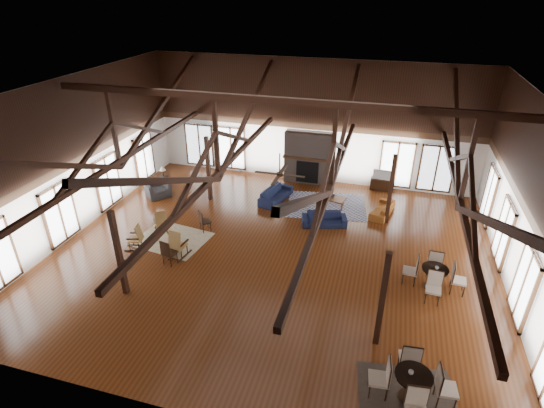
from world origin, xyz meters
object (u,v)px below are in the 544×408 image
(cafe_table_near, at_px, (413,382))
(sofa_navy_left, at_px, (276,194))
(armchair, at_px, (158,189))
(sofa_navy_front, at_px, (324,219))
(cafe_table_far, at_px, (434,274))
(sofa_orange, at_px, (382,209))
(tv_console, at_px, (382,184))
(coffee_table, at_px, (330,198))

(cafe_table_near, bearing_deg, sofa_navy_left, 122.49)
(armchair, height_order, cafe_table_near, cafe_table_near)
(sofa_navy_front, height_order, cafe_table_far, cafe_table_far)
(sofa_orange, distance_m, tv_console, 2.58)
(sofa_navy_left, xyz_separation_m, cafe_table_far, (6.68, -4.71, 0.23))
(sofa_orange, xyz_separation_m, cafe_table_near, (1.12, -9.29, 0.29))
(sofa_orange, bearing_deg, cafe_table_near, 21.06)
(cafe_table_near, xyz_separation_m, cafe_table_far, (0.74, 4.62, -0.02))
(sofa_orange, xyz_separation_m, tv_console, (-0.14, 2.57, 0.02))
(sofa_navy_left, distance_m, coffee_table, 2.53)
(coffee_table, height_order, cafe_table_near, cafe_table_near)
(cafe_table_far, bearing_deg, armchair, 163.28)
(sofa_navy_front, relative_size, sofa_navy_left, 0.90)
(coffee_table, relative_size, tv_console, 1.31)
(sofa_navy_left, relative_size, armchair, 1.84)
(armchair, bearing_deg, tv_console, -30.10)
(sofa_orange, height_order, cafe_table_far, cafe_table_far)
(sofa_navy_left, xyz_separation_m, cafe_table_near, (5.94, -9.33, 0.25))
(sofa_navy_left, bearing_deg, cafe_table_near, -134.15)
(tv_console, bearing_deg, sofa_orange, -86.95)
(sofa_orange, bearing_deg, cafe_table_far, 35.87)
(sofa_navy_left, bearing_deg, sofa_orange, -77.12)
(sofa_orange, relative_size, coffee_table, 1.19)
(cafe_table_near, distance_m, cafe_table_far, 4.68)
(sofa_navy_front, relative_size, cafe_table_near, 0.87)
(tv_console, bearing_deg, sofa_navy_left, -151.64)
(sofa_navy_left, height_order, coffee_table, sofa_navy_left)
(tv_console, bearing_deg, cafe_table_near, -83.97)
(sofa_navy_left, height_order, sofa_orange, sofa_navy_left)
(cafe_table_near, height_order, cafe_table_far, cafe_table_near)
(armchair, distance_m, cafe_table_far, 12.73)
(sofa_navy_left, height_order, cafe_table_near, cafe_table_near)
(sofa_navy_front, height_order, armchair, armchair)
(sofa_navy_left, relative_size, coffee_table, 1.39)
(sofa_navy_left, height_order, armchair, armchair)
(sofa_navy_left, xyz_separation_m, coffee_table, (2.53, 0.00, 0.16))
(coffee_table, distance_m, armchair, 8.11)
(sofa_orange, bearing_deg, coffee_table, -76.93)
(cafe_table_near, bearing_deg, coffee_table, 110.09)
(cafe_table_near, bearing_deg, armchair, 144.12)
(sofa_orange, xyz_separation_m, coffee_table, (-2.30, 0.05, 0.20))
(cafe_table_far, relative_size, tv_console, 1.82)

